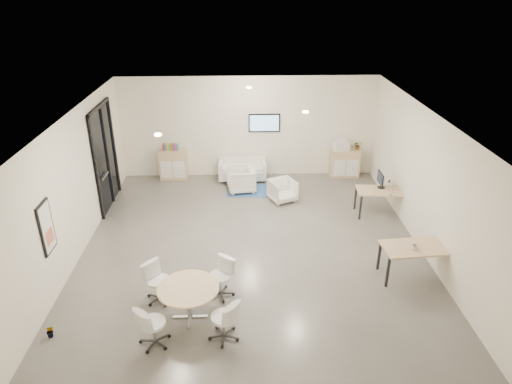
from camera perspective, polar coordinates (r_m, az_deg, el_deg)
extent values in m
cube|color=#55534E|center=(11.23, -0.46, -8.70)|extent=(8.00, 9.00, 0.80)
cube|color=white|center=(9.58, -0.54, 11.54)|extent=(8.00, 9.00, 0.80)
cube|color=white|center=(14.84, -1.00, 8.54)|extent=(8.00, 0.80, 3.20)
cube|color=white|center=(6.15, 0.78, -18.83)|extent=(8.00, 0.80, 3.20)
cube|color=white|center=(11.06, -23.93, 0.23)|extent=(0.80, 9.00, 3.20)
cube|color=white|center=(11.24, 22.54, 0.89)|extent=(0.80, 9.00, 3.20)
cube|color=black|center=(13.16, -18.35, 4.19)|extent=(0.02, 1.90, 2.85)
cube|color=black|center=(12.75, -19.12, 10.00)|extent=(0.06, 1.90, 0.08)
cube|color=black|center=(12.34, -19.33, 2.66)|extent=(0.06, 0.08, 2.85)
cube|color=black|center=(13.97, -17.33, 5.55)|extent=(0.06, 0.08, 2.85)
cube|color=black|center=(13.29, -18.11, 4.43)|extent=(0.06, 0.07, 2.85)
cube|color=#B2B2B7|center=(12.87, -18.38, 1.92)|extent=(0.04, 0.60, 0.05)
cube|color=black|center=(9.60, -24.74, -4.05)|extent=(0.04, 0.54, 1.04)
cube|color=white|center=(9.59, -24.61, -4.05)|extent=(0.01, 0.46, 0.96)
cube|color=#CB694E|center=(9.68, -24.39, -5.08)|extent=(0.01, 0.32, 0.30)
cube|color=black|center=(14.39, 1.04, 8.63)|extent=(0.98, 0.05, 0.58)
cube|color=#84B6E5|center=(14.37, 1.05, 8.60)|extent=(0.90, 0.01, 0.50)
cylinder|color=#FFEAC6|center=(8.87, -12.15, 7.02)|extent=(0.14, 0.14, 0.03)
cylinder|color=#FFEAC6|center=(10.27, 6.21, 9.92)|extent=(0.14, 0.14, 0.03)
cylinder|color=#FFEAC6|center=(12.60, -0.89, 12.93)|extent=(0.14, 0.14, 0.03)
cube|color=tan|center=(14.76, -10.29, 3.41)|extent=(0.85, 0.42, 0.95)
cube|color=white|center=(14.62, -11.13, 2.73)|extent=(0.36, 0.02, 0.57)
cube|color=white|center=(14.57, -9.61, 2.76)|extent=(0.36, 0.02, 0.57)
cube|color=tan|center=(14.98, 11.03, 3.59)|extent=(0.91, 0.43, 0.91)
cube|color=white|center=(14.77, 10.38, 2.95)|extent=(0.38, 0.02, 0.55)
cube|color=white|center=(14.86, 11.96, 2.95)|extent=(0.38, 0.02, 0.55)
cube|color=red|center=(14.60, -11.50, 5.53)|extent=(0.04, 0.14, 0.22)
cube|color=#337FCC|center=(14.59, -11.25, 5.53)|extent=(0.04, 0.14, 0.22)
cube|color=gold|center=(14.58, -11.00, 5.54)|extent=(0.04, 0.14, 0.22)
cube|color=#4CB24C|center=(14.57, -10.76, 5.55)|extent=(0.04, 0.14, 0.22)
cube|color=#CC6619|center=(14.56, -10.51, 5.56)|extent=(0.04, 0.14, 0.22)
cube|color=purple|center=(14.55, -10.26, 5.56)|extent=(0.04, 0.14, 0.22)
cube|color=#E54C7F|center=(14.54, -10.01, 5.57)|extent=(0.04, 0.14, 0.22)
cube|color=teal|center=(14.53, -9.76, 5.58)|extent=(0.04, 0.14, 0.22)
cube|color=white|center=(14.74, 10.56, 5.73)|extent=(0.53, 0.46, 0.27)
cube|color=white|center=(14.69, 10.61, 6.34)|extent=(0.39, 0.35, 0.06)
cube|color=silver|center=(14.53, -1.71, 2.42)|extent=(1.50, 0.76, 0.28)
cube|color=silver|center=(14.69, -1.73, 3.87)|extent=(1.49, 0.18, 0.28)
cube|color=silver|center=(14.49, -4.41, 2.89)|extent=(0.14, 0.75, 0.56)
cube|color=silver|center=(14.49, 0.98, 2.97)|extent=(0.14, 0.75, 0.56)
cube|color=#2F5491|center=(13.85, -0.53, 0.22)|extent=(1.52, 1.07, 0.01)
imported|color=silver|center=(13.70, -1.90, 1.72)|extent=(0.83, 0.87, 0.80)
imported|color=silver|center=(13.11, 3.34, 0.31)|extent=(0.88, 0.86, 0.70)
cube|color=tan|center=(12.67, 15.54, 0.16)|extent=(1.41, 0.77, 0.04)
cube|color=black|center=(12.40, 12.92, -1.94)|extent=(0.05, 0.05, 0.67)
cube|color=black|center=(12.78, 18.43, -1.80)|extent=(0.05, 0.05, 0.67)
cube|color=black|center=(12.91, 12.31, -0.75)|extent=(0.05, 0.05, 0.67)
cube|color=black|center=(13.27, 17.63, -0.65)|extent=(0.05, 0.05, 0.67)
cube|color=tan|center=(10.20, 19.58, -6.53)|extent=(1.54, 0.87, 0.04)
cube|color=black|center=(9.93, 16.14, -9.58)|extent=(0.05, 0.05, 0.73)
cube|color=black|center=(10.43, 23.42, -9.01)|extent=(0.05, 0.05, 0.73)
cube|color=black|center=(10.43, 15.14, -7.62)|extent=(0.05, 0.05, 0.73)
cube|color=black|center=(10.90, 22.11, -7.18)|extent=(0.05, 0.05, 0.73)
cylinder|color=black|center=(12.79, 15.37, 0.57)|extent=(0.20, 0.20, 0.02)
cube|color=black|center=(12.74, 15.43, 1.06)|extent=(0.04, 0.03, 0.24)
cube|color=black|center=(12.67, 15.29, 1.67)|extent=(0.03, 0.50, 0.32)
cylinder|color=tan|center=(8.68, -8.48, -11.83)|extent=(1.15, 1.15, 0.04)
cylinder|color=#B2B2B7|center=(8.89, -8.33, -13.63)|extent=(0.10, 0.10, 0.66)
cube|color=#B2B2B7|center=(9.09, -8.20, -15.17)|extent=(0.67, 0.06, 0.03)
cube|color=#B2B2B7|center=(9.09, -8.20, -15.17)|extent=(0.06, 0.67, 0.03)
imported|color=#3F7F3F|center=(14.89, 12.58, 5.63)|extent=(0.30, 0.32, 0.21)
imported|color=#3F7F3F|center=(9.34, -24.24, -15.94)|extent=(0.22, 0.30, 0.12)
imported|color=white|center=(10.03, 19.23, -6.50)|extent=(0.16, 0.14, 0.13)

